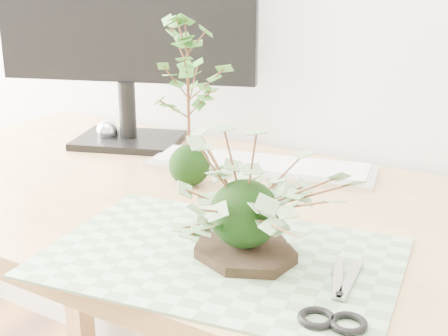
{
  "coord_description": "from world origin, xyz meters",
  "views": [
    {
      "loc": [
        0.49,
        0.37,
        1.15
      ],
      "look_at": [
        0.0,
        1.14,
        0.84
      ],
      "focal_mm": 50.0,
      "sensor_mm": 36.0,
      "label": 1
    }
  ],
  "objects": [
    {
      "name": "foil_ball",
      "position": [
        -0.49,
        1.41,
        0.77
      ],
      "size": [
        0.05,
        0.05,
        0.05
      ],
      "primitive_type": "sphere",
      "color": "white",
      "rests_on": "desk"
    },
    {
      "name": "desk",
      "position": [
        -0.01,
        1.23,
        0.65
      ],
      "size": [
        1.6,
        0.7,
        0.74
      ],
      "color": "tan",
      "rests_on": "ground_plane"
    },
    {
      "name": "ivy_kokedama",
      "position": [
        0.08,
        1.06,
        0.85
      ],
      "size": [
        0.35,
        0.35,
        0.2
      ],
      "rotation": [
        0.0,
        0.0,
        0.35
      ],
      "color": "black",
      "rests_on": "stone_dish"
    },
    {
      "name": "scissors",
      "position": [
        0.25,
        0.99,
        0.75
      ],
      "size": [
        0.09,
        0.19,
        0.01
      ],
      "rotation": [
        0.0,
        0.0,
        0.25
      ],
      "color": "gray",
      "rests_on": "cutting_mat"
    },
    {
      "name": "keyboard",
      "position": [
        -0.09,
        1.42,
        0.75
      ],
      "size": [
        0.48,
        0.24,
        0.02
      ],
      "rotation": [
        0.0,
        0.0,
        0.24
      ],
      "color": "silver",
      "rests_on": "desk"
    },
    {
      "name": "monitor",
      "position": [
        -0.44,
        1.44,
        1.04
      ],
      "size": [
        0.56,
        0.25,
        0.52
      ],
      "rotation": [
        0.0,
        0.0,
        0.37
      ],
      "color": "black",
      "rests_on": "desk"
    },
    {
      "name": "maple_kokedama",
      "position": [
        -0.16,
        1.27,
        0.97
      ],
      "size": [
        0.18,
        0.18,
        0.33
      ],
      "rotation": [
        0.0,
        0.0,
        0.07
      ],
      "color": "black",
      "rests_on": "desk"
    },
    {
      "name": "stone_dish",
      "position": [
        0.08,
        1.06,
        0.75
      ],
      "size": [
        0.22,
        0.22,
        0.01
      ],
      "primitive_type": "cylinder",
      "rotation": [
        0.0,
        0.0,
        -0.35
      ],
      "color": "black",
      "rests_on": "cutting_mat"
    },
    {
      "name": "cutting_mat",
      "position": [
        0.05,
        1.05,
        0.74
      ],
      "size": [
        0.55,
        0.41,
        0.0
      ],
      "primitive_type": "cube",
      "rotation": [
        0.0,
        0.0,
        0.17
      ],
      "color": "#648660",
      "rests_on": "desk"
    }
  ]
}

